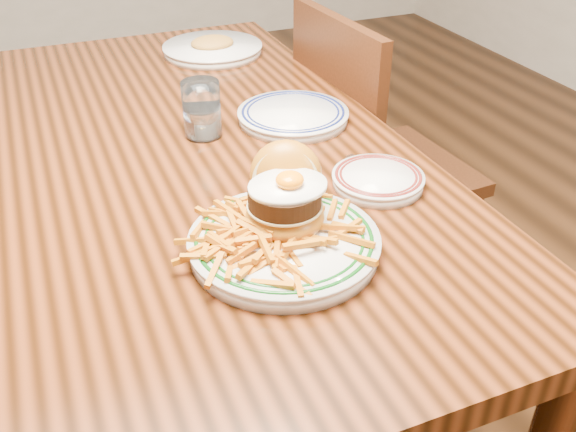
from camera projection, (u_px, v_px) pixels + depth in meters
name	position (u px, v px, depth m)	size (l,w,h in m)	color
floor	(216.00, 391.00, 1.76)	(6.00, 6.00, 0.00)	black
table	(197.00, 181.00, 1.40)	(0.85, 1.60, 0.75)	black
chair_right	(369.00, 162.00, 1.83)	(0.45, 0.45, 0.92)	#3E1C0C
main_plate	(284.00, 225.00, 1.02)	(0.31, 0.33, 0.15)	silver
side_plate	(378.00, 179.00, 1.20)	(0.17, 0.19, 0.03)	silver
rear_plate	(293.00, 115.00, 1.44)	(0.25, 0.25, 0.03)	silver
water_glass	(202.00, 113.00, 1.36)	(0.08, 0.08, 0.12)	white
far_plate	(213.00, 48.00, 1.82)	(0.28, 0.28, 0.05)	silver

